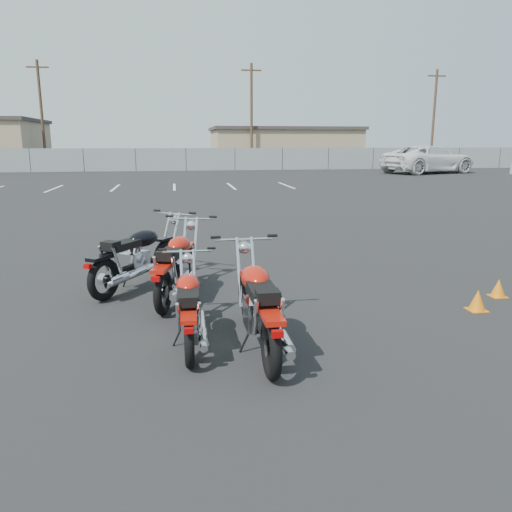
{
  "coord_description": "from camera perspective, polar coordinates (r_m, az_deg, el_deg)",
  "views": [
    {
      "loc": [
        -0.96,
        -6.59,
        2.33
      ],
      "look_at": [
        0.2,
        0.6,
        0.65
      ],
      "focal_mm": 35.0,
      "sensor_mm": 36.0,
      "label": 1
    }
  ],
  "objects": [
    {
      "name": "motorcycle_front_red",
      "position": [
        7.6,
        -9.01,
        -1.07
      ],
      "size": [
        1.05,
        2.25,
        1.11
      ],
      "color": "black",
      "rests_on": "ground"
    },
    {
      "name": "motorcycle_second_black",
      "position": [
        8.27,
        -13.43,
        -0.07
      ],
      "size": [
        1.68,
        2.11,
        1.12
      ],
      "color": "black",
      "rests_on": "ground"
    },
    {
      "name": "ground",
      "position": [
        7.05,
        -0.83,
        -6.29
      ],
      "size": [
        120.0,
        120.0,
        0.0
      ],
      "primitive_type": "plane",
      "color": "black",
      "rests_on": "ground"
    },
    {
      "name": "white_van",
      "position": [
        40.11,
        19.17,
        11.23
      ],
      "size": [
        5.88,
        9.08,
        3.21
      ],
      "primitive_type": "imported",
      "rotation": [
        0.0,
        0.0,
        1.89
      ],
      "color": "silver",
      "rests_on": "ground"
    },
    {
      "name": "utility_pole_b",
      "position": [
        47.94,
        -23.3,
        14.77
      ],
      "size": [
        1.8,
        0.24,
        9.0
      ],
      "color": "#402A1D",
      "rests_on": "ground"
    },
    {
      "name": "utility_pole_c",
      "position": [
        46.18,
        -0.52,
        15.89
      ],
      "size": [
        1.8,
        0.24,
        9.0
      ],
      "color": "#402A1D",
      "rests_on": "ground"
    },
    {
      "name": "utility_pole_d",
      "position": [
        52.91,
        19.65,
        14.79
      ],
      "size": [
        1.8,
        0.24,
        9.0
      ],
      "color": "#402A1D",
      "rests_on": "ground"
    },
    {
      "name": "training_cone_near",
      "position": [
        8.51,
        25.96,
        -3.29
      ],
      "size": [
        0.23,
        0.23,
        0.28
      ],
      "color": "orange",
      "rests_on": "ground"
    },
    {
      "name": "parking_line_stripes",
      "position": [
        26.74,
        -12.56,
        7.67
      ],
      "size": [
        15.12,
        4.0,
        0.01
      ],
      "color": "silver",
      "rests_on": "ground"
    },
    {
      "name": "motorcycle_third_red",
      "position": [
        5.9,
        -7.63,
        -5.86
      ],
      "size": [
        0.75,
        1.95,
        0.95
      ],
      "color": "black",
      "rests_on": "ground"
    },
    {
      "name": "tan_building_east",
      "position": [
        51.77,
        3.11,
        12.43
      ],
      "size": [
        14.4,
        9.4,
        3.7
      ],
      "color": "tan",
      "rests_on": "ground"
    },
    {
      "name": "training_cone_extra",
      "position": [
        7.7,
        23.98,
        -4.63
      ],
      "size": [
        0.25,
        0.25,
        0.3
      ],
      "color": "orange",
      "rests_on": "ground"
    },
    {
      "name": "chainlink_fence",
      "position": [
        41.63,
        -8.0,
        10.87
      ],
      "size": [
        80.06,
        0.06,
        1.8
      ],
      "color": "gray",
      "rests_on": "ground"
    },
    {
      "name": "motorcycle_rear_red",
      "position": [
        5.68,
        0.34,
        -5.67
      ],
      "size": [
        0.89,
        2.3,
        1.12
      ],
      "color": "black",
      "rests_on": "ground"
    }
  ]
}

